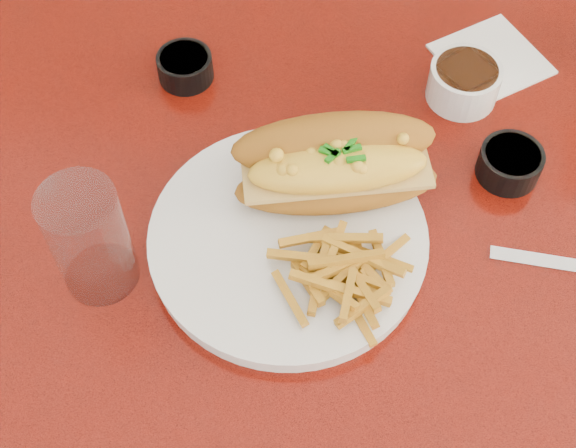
# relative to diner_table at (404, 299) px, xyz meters

# --- Properties ---
(diner_table) EXTENTS (1.23, 0.83, 0.77)m
(diner_table) POSITION_rel_diner_table_xyz_m (0.00, 0.00, 0.00)
(diner_table) COLOR #B41A0B
(diner_table) RESTS_ON ground
(booth_bench_far) EXTENTS (1.20, 0.51, 0.90)m
(booth_bench_far) POSITION_rel_diner_table_xyz_m (0.00, 0.81, -0.32)
(booth_bench_far) COLOR #A40C0A
(booth_bench_far) RESTS_ON ground
(dinner_plate) EXTENTS (0.34, 0.34, 0.02)m
(dinner_plate) POSITION_rel_diner_table_xyz_m (-0.14, -0.03, 0.17)
(dinner_plate) COLOR silver
(dinner_plate) RESTS_ON diner_table
(mac_hoagie) EXTENTS (0.22, 0.13, 0.09)m
(mac_hoagie) POSITION_rel_diner_table_xyz_m (-0.09, 0.03, 0.22)
(mac_hoagie) COLOR #9F6119
(mac_hoagie) RESTS_ON dinner_plate
(fries_pile) EXTENTS (0.12, 0.11, 0.03)m
(fries_pile) POSITION_rel_diner_table_xyz_m (-0.09, -0.08, 0.19)
(fries_pile) COLOR gold
(fries_pile) RESTS_ON dinner_plate
(fork) EXTENTS (0.05, 0.13, 0.00)m
(fork) POSITION_rel_diner_table_xyz_m (-0.08, -0.06, 0.18)
(fork) COLOR #B9B9BE
(fork) RESTS_ON dinner_plate
(gravy_ramekin) EXTENTS (0.10, 0.10, 0.04)m
(gravy_ramekin) POSITION_rel_diner_table_xyz_m (0.05, 0.18, 0.19)
(gravy_ramekin) COLOR silver
(gravy_ramekin) RESTS_ON diner_table
(sauce_cup_left) EXTENTS (0.08, 0.08, 0.03)m
(sauce_cup_left) POSITION_rel_diner_table_xyz_m (-0.27, 0.19, 0.18)
(sauce_cup_left) COLOR black
(sauce_cup_left) RESTS_ON diner_table
(sauce_cup_right) EXTENTS (0.07, 0.07, 0.03)m
(sauce_cup_right) POSITION_rel_diner_table_xyz_m (0.09, 0.07, 0.18)
(sauce_cup_right) COLOR black
(sauce_cup_right) RESTS_ON diner_table
(water_tumbler) EXTENTS (0.09, 0.09, 0.13)m
(water_tumbler) POSITION_rel_diner_table_xyz_m (-0.31, -0.08, 0.22)
(water_tumbler) COLOR silver
(water_tumbler) RESTS_ON diner_table
(paper_napkin) EXTENTS (0.15, 0.15, 0.00)m
(paper_napkin) POSITION_rel_diner_table_xyz_m (0.08, 0.24, 0.16)
(paper_napkin) COLOR white
(paper_napkin) RESTS_ON diner_table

